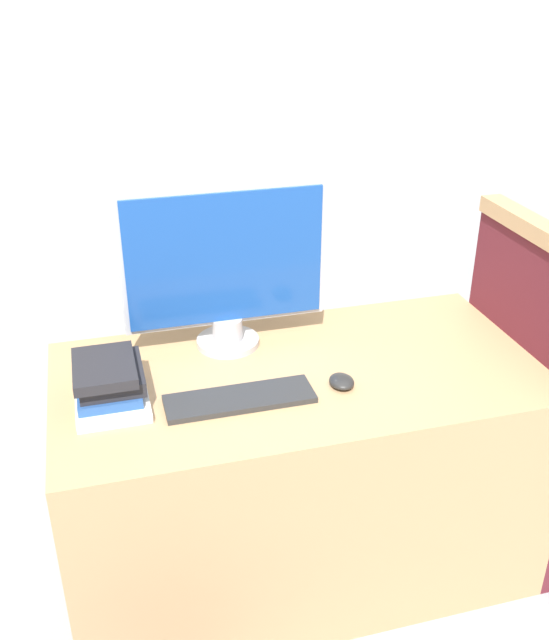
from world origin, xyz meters
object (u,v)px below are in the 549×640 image
object	(u,v)px
monitor	(225,268)
mouse	(342,381)
keyboard	(240,399)
book_stack	(109,382)

from	to	relation	value
monitor	mouse	distance (m)	0.47
monitor	mouse	world-z (taller)	monitor
keyboard	mouse	size ratio (longest dim) A/B	4.83
keyboard	book_stack	xyz separation A→B (m)	(-0.33, 0.10, 0.05)
monitor	book_stack	distance (m)	0.47
mouse	book_stack	world-z (taller)	book_stack
book_stack	mouse	bearing A→B (deg)	-9.28
mouse	book_stack	distance (m)	0.63
monitor	keyboard	world-z (taller)	monitor
monitor	keyboard	size ratio (longest dim) A/B	1.51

